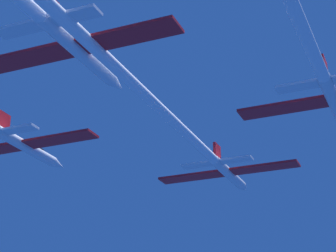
% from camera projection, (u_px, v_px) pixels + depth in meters
% --- Properties ---
extents(jet_lead, '(20.19, 67.53, 3.34)m').
position_uv_depth(jet_lead, '(176.00, 123.00, 72.75)').
color(jet_lead, white).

